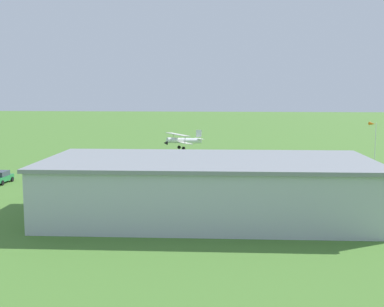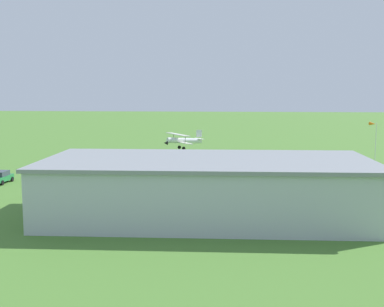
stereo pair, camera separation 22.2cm
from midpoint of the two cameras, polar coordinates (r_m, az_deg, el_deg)
The scene contains 12 objects.
ground_plane at distance 87.12m, azimuth 3.86°, elevation -0.83°, with size 400.00×400.00×0.00m, color #47752D.
hangar at distance 48.18m, azimuth 1.74°, elevation -3.96°, with size 31.76×15.85×5.71m.
biplane at distance 90.99m, azimuth -1.14°, elevation 1.55°, with size 7.45×7.81×3.51m.
car_yellow at distance 64.01m, azimuth 14.63°, elevation -3.22°, with size 2.14×4.57×1.63m.
car_grey at distance 65.60m, azimuth -10.67°, elevation -2.88°, with size 2.60×4.88×1.59m.
car_red at distance 67.82m, azimuth -16.11°, elevation -2.72°, with size 2.37×4.82×1.56m.
car_green at distance 70.54m, azimuth -21.15°, elevation -2.53°, with size 2.11×4.03×1.63m.
person_walking_on_apron at distance 67.95m, azimuth 9.90°, elevation -2.49°, with size 0.54×0.54×1.71m.
person_near_hangar_door at distance 66.50m, azimuth 0.43°, elevation -2.68°, with size 0.39×0.39×1.53m.
person_beside_truck at distance 60.67m, azimuth 14.14°, elevation -3.85°, with size 0.53×0.53×1.57m.
person_at_fence_line at distance 66.44m, azimuth 5.48°, elevation -2.63°, with size 0.41×0.41×1.71m.
windsock at distance 93.31m, azimuth 19.92°, elevation 2.91°, with size 1.31×1.43×6.68m.
Camera 1 is at (-1.09, 86.26, 12.23)m, focal length 46.57 mm.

